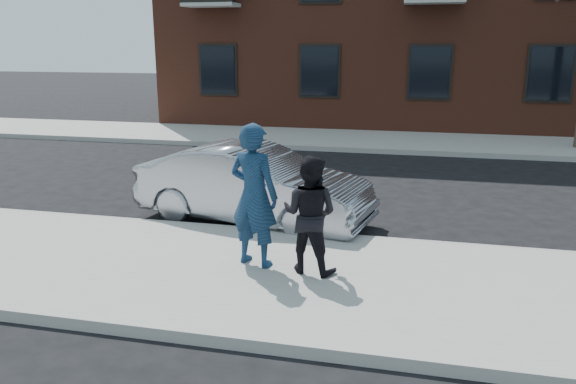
# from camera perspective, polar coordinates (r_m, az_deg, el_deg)

# --- Properties ---
(ground) EXTENTS (100.00, 100.00, 0.00)m
(ground) POSITION_cam_1_polar(r_m,az_deg,el_deg) (7.74, 13.62, -9.69)
(ground) COLOR black
(ground) RESTS_ON ground
(near_sidewalk) EXTENTS (50.00, 3.50, 0.15)m
(near_sidewalk) POSITION_cam_1_polar(r_m,az_deg,el_deg) (7.48, 13.66, -9.95)
(near_sidewalk) COLOR gray
(near_sidewalk) RESTS_ON ground
(near_curb) EXTENTS (50.00, 0.10, 0.15)m
(near_curb) POSITION_cam_1_polar(r_m,az_deg,el_deg) (9.15, 13.62, -5.28)
(near_curb) COLOR #999691
(near_curb) RESTS_ON ground
(far_sidewalk) EXTENTS (50.00, 3.50, 0.15)m
(far_sidewalk) POSITION_cam_1_polar(r_m,az_deg,el_deg) (18.57, 13.55, 4.91)
(far_sidewalk) COLOR gray
(far_sidewalk) RESTS_ON ground
(far_curb) EXTENTS (50.00, 0.10, 0.15)m
(far_curb) POSITION_cam_1_polar(r_m,az_deg,el_deg) (16.80, 13.56, 3.89)
(far_curb) COLOR #999691
(far_curb) RESTS_ON ground
(silver_sedan) EXTENTS (4.48, 2.30, 1.41)m
(silver_sedan) POSITION_cam_1_polar(r_m,az_deg,el_deg) (10.07, -3.52, 0.73)
(silver_sedan) COLOR #999BA3
(silver_sedan) RESTS_ON ground
(man_hoodie) EXTENTS (0.84, 0.67, 2.00)m
(man_hoodie) POSITION_cam_1_polar(r_m,az_deg,el_deg) (7.68, -3.48, -0.34)
(man_hoodie) COLOR navy
(man_hoodie) RESTS_ON near_sidewalk
(man_peacoat) EXTENTS (0.89, 0.75, 1.61)m
(man_peacoat) POSITION_cam_1_polar(r_m,az_deg,el_deg) (7.49, 2.22, -2.28)
(man_peacoat) COLOR black
(man_peacoat) RESTS_ON near_sidewalk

